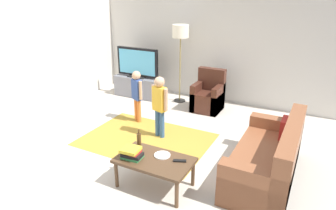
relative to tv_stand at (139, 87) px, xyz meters
The scene contains 16 objects.
ground 2.87m from the tv_stand, 53.37° to the right, with size 7.80×7.80×0.00m, color beige.
wall_back 2.15m from the tv_stand, 22.34° to the left, with size 6.00×0.12×2.70m, color silver.
wall_left 2.86m from the tv_stand, 119.34° to the right, with size 0.12×6.00×2.70m, color silver.
area_rug 2.36m from the tv_stand, 54.13° to the right, with size 2.20×1.60×0.01m, color #B28C33.
tv_stand is the anchor object (origin of this frame).
tv 0.60m from the tv_stand, 90.00° to the right, with size 1.10×0.28×0.71m.
couch 4.10m from the tv_stand, 30.69° to the right, with size 0.80×1.80×0.86m.
armchair 1.84m from the tv_stand, ahead, with size 0.60×0.60×0.90m.
floor_lamp 1.68m from the tv_stand, ahead, with size 0.36×0.36×1.78m.
child_near_tv 1.57m from the tv_stand, 58.00° to the right, with size 0.32×0.21×1.04m.
child_center 2.31m from the tv_stand, 47.59° to the right, with size 0.36×0.20×1.12m.
coffee_table 3.71m from the tv_stand, 53.84° to the right, with size 1.00×0.60×0.42m.
book_stack 3.66m from the tv_stand, 58.47° to the right, with size 0.28×0.24×0.15m.
bottle 3.47m from the tv_stand, 56.88° to the right, with size 0.06×0.06×0.32m.
tv_remote 3.83m from the tv_stand, 49.08° to the right, with size 0.17×0.05×0.02m, color black.
plate 3.65m from the tv_stand, 52.08° to the right, with size 0.22×0.22×0.02m.
Camera 1 is at (2.22, -3.63, 2.51)m, focal length 32.03 mm.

